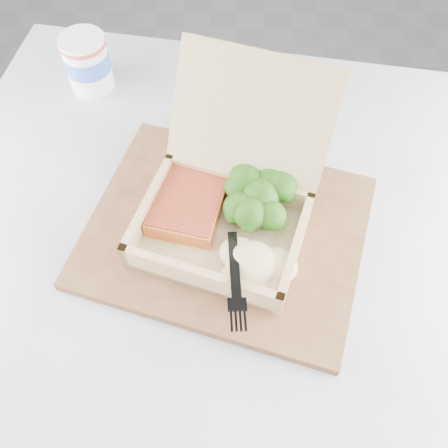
{
  "coord_description": "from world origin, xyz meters",
  "views": [
    {
      "loc": [
        -0.15,
        -0.74,
        1.28
      ],
      "look_at": [
        -0.16,
        -0.41,
        0.76
      ],
      "focal_mm": 40.0,
      "sensor_mm": 36.0,
      "label": 1
    }
  ],
  "objects_px": {
    "cafe_table": "(200,287)",
    "takeout_container": "(231,194)",
    "serving_tray": "(226,231)",
    "paper_cup": "(87,61)"
  },
  "relations": [
    {
      "from": "cafe_table",
      "to": "paper_cup",
      "type": "bearing_deg",
      "value": 122.38
    },
    {
      "from": "serving_tray",
      "to": "paper_cup",
      "type": "height_order",
      "value": "paper_cup"
    },
    {
      "from": "cafe_table",
      "to": "serving_tray",
      "type": "distance_m",
      "value": 0.19
    },
    {
      "from": "cafe_table",
      "to": "takeout_container",
      "type": "bearing_deg",
      "value": 17.35
    },
    {
      "from": "serving_tray",
      "to": "paper_cup",
      "type": "bearing_deg",
      "value": 127.42
    },
    {
      "from": "serving_tray",
      "to": "takeout_container",
      "type": "height_order",
      "value": "takeout_container"
    },
    {
      "from": "paper_cup",
      "to": "cafe_table",
      "type": "bearing_deg",
      "value": -57.62
    },
    {
      "from": "paper_cup",
      "to": "serving_tray",
      "type": "bearing_deg",
      "value": -52.58
    },
    {
      "from": "cafe_table",
      "to": "serving_tray",
      "type": "xyz_separation_m",
      "value": [
        0.04,
        -0.01,
        0.19
      ]
    },
    {
      "from": "serving_tray",
      "to": "takeout_container",
      "type": "relative_size",
      "value": 1.19
    }
  ]
}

